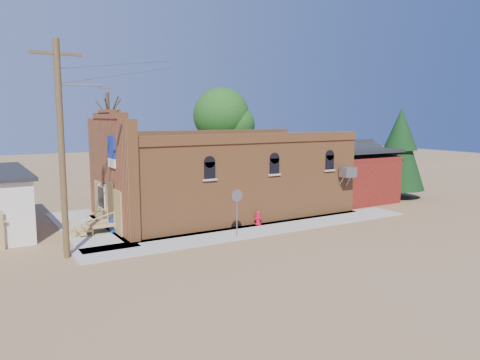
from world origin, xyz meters
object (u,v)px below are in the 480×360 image
utility_pole (63,145)px  trash_barrel (114,224)px  brick_bar (222,176)px  fire_hydrant (258,218)px  stop_sign (237,200)px

utility_pole → trash_barrel: 6.04m
brick_bar → trash_barrel: (-6.94, -1.16, -1.87)m
brick_bar → utility_pole: size_ratio=1.82×
brick_bar → utility_pole: (-9.79, -4.29, 2.43)m
fire_hydrant → trash_barrel: bearing=143.1°
stop_sign → fire_hydrant: bearing=56.8°
brick_bar → stop_sign: brick_bar is taller
utility_pole → brick_bar: bearing=23.7°
fire_hydrant → stop_sign: stop_sign is taller
fire_hydrant → stop_sign: 3.03m
utility_pole → stop_sign: bearing=-6.6°
utility_pole → fire_hydrant: utility_pole is taller
brick_bar → fire_hydrant: brick_bar is taller
fire_hydrant → stop_sign: bearing=-163.4°
brick_bar → stop_sign: size_ratio=7.02×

